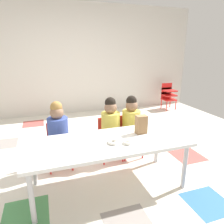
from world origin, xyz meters
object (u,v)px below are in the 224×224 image
at_px(kid_chair_red_stack, 168,94).
at_px(paper_bag_brown, 141,124).
at_px(seated_child_far_right, 131,121).
at_px(donut_powdered_on_plate, 127,142).
at_px(seated_child_middle_seat, 110,123).
at_px(donut_powdered_loose, 113,142).
at_px(seated_child_near_camera, 58,129).
at_px(paper_plate_near_edge, 127,144).
at_px(craft_table, 108,145).

height_order(kid_chair_red_stack, paper_bag_brown, paper_bag_brown).
distance_m(seated_child_far_right, donut_powdered_on_plate, 0.82).
height_order(seated_child_middle_seat, seated_child_far_right, same).
height_order(seated_child_middle_seat, kid_chair_red_stack, seated_child_middle_seat).
bearing_deg(paper_bag_brown, seated_child_middle_seat, 114.03).
xyz_separation_m(paper_bag_brown, donut_powdered_loose, (-0.41, -0.16, -0.09)).
height_order(seated_child_near_camera, paper_plate_near_edge, seated_child_near_camera).
xyz_separation_m(seated_child_middle_seat, paper_plate_near_edge, (-0.05, -0.73, 0.02)).
xyz_separation_m(craft_table, seated_child_middle_seat, (0.22, 0.59, 0.03)).
relative_size(seated_child_middle_seat, paper_bag_brown, 4.17).
bearing_deg(seated_child_far_right, donut_powdered_on_plate, -116.49).
relative_size(paper_plate_near_edge, donut_powdered_on_plate, 1.75).
bearing_deg(seated_child_middle_seat, seated_child_far_right, -0.00).
xyz_separation_m(seated_child_far_right, donut_powdered_on_plate, (-0.37, -0.73, 0.04)).
height_order(seated_child_far_right, kid_chair_red_stack, seated_child_far_right).
bearing_deg(donut_powdered_loose, seated_child_far_right, 52.81).
relative_size(seated_child_middle_seat, paper_plate_near_edge, 5.10).
distance_m(seated_child_near_camera, kid_chair_red_stack, 3.69).
relative_size(seated_child_near_camera, seated_child_far_right, 1.00).
relative_size(kid_chair_red_stack, donut_powdered_on_plate, 6.62).
height_order(seated_child_far_right, donut_powdered_loose, seated_child_far_right).
distance_m(craft_table, kid_chair_red_stack, 3.70).
bearing_deg(kid_chair_red_stack, seated_child_far_right, -133.97).
bearing_deg(donut_powdered_on_plate, seated_child_far_right, 63.51).
bearing_deg(donut_powdered_loose, seated_child_middle_seat, 73.91).
bearing_deg(craft_table, kid_chair_red_stack, 46.43).
bearing_deg(donut_powdered_loose, kid_chair_red_stack, 47.54).
relative_size(seated_child_middle_seat, donut_powdered_on_plate, 8.94).
bearing_deg(seated_child_far_right, seated_child_middle_seat, 180.00).
relative_size(seated_child_far_right, kid_chair_red_stack, 1.35).
height_order(seated_child_near_camera, donut_powdered_on_plate, seated_child_near_camera).
distance_m(seated_child_middle_seat, kid_chair_red_stack, 3.13).
distance_m(seated_child_far_right, donut_powdered_loose, 0.83).
height_order(kid_chair_red_stack, donut_powdered_on_plate, kid_chair_red_stack).
bearing_deg(paper_plate_near_edge, craft_table, 139.61).
height_order(paper_plate_near_edge, donut_powdered_loose, donut_powdered_loose).
distance_m(paper_plate_near_edge, donut_powdered_on_plate, 0.02).
bearing_deg(donut_powdered_on_plate, paper_plate_near_edge, 0.00).
relative_size(kid_chair_red_stack, paper_bag_brown, 3.09).
distance_m(seated_child_near_camera, paper_bag_brown, 1.07).
relative_size(seated_child_near_camera, kid_chair_red_stack, 1.35).
bearing_deg(donut_powdered_on_plate, kid_chair_red_stack, 49.85).
xyz_separation_m(seated_child_far_right, donut_powdered_loose, (-0.50, -0.66, 0.04)).
xyz_separation_m(kid_chair_red_stack, paper_plate_near_edge, (-2.38, -2.83, 0.18)).
xyz_separation_m(paper_plate_near_edge, donut_powdered_loose, (-0.14, 0.07, 0.01)).
height_order(craft_table, paper_plate_near_edge, paper_plate_near_edge).
bearing_deg(paper_bag_brown, seated_child_near_camera, 151.93).
bearing_deg(donut_powdered_on_plate, craft_table, 139.61).
bearing_deg(kid_chair_red_stack, donut_powdered_on_plate, -130.15).
relative_size(paper_bag_brown, donut_powdered_on_plate, 2.14).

